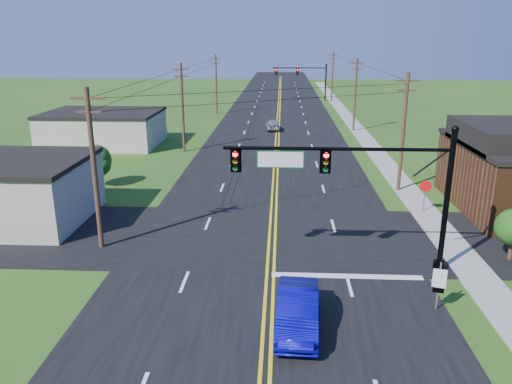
# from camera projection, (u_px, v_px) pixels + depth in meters

# --- Properties ---
(ground) EXTENTS (260.00, 260.00, 0.00)m
(ground) POSITION_uv_depth(u_px,v_px,m) (261.00, 361.00, 18.41)
(ground) COLOR #284B15
(ground) RESTS_ON ground
(road_main) EXTENTS (16.00, 220.00, 0.04)m
(road_main) POSITION_uv_depth(u_px,v_px,m) (277.00, 127.00, 66.09)
(road_main) COLOR black
(road_main) RESTS_ON ground
(road_cross) EXTENTS (70.00, 10.00, 0.04)m
(road_cross) POSITION_uv_depth(u_px,v_px,m) (269.00, 237.00, 29.85)
(road_cross) COLOR black
(road_cross) RESTS_ON ground
(sidewalk) EXTENTS (2.00, 160.00, 0.08)m
(sidewalk) POSITION_uv_depth(u_px,v_px,m) (369.00, 143.00, 56.03)
(sidewalk) COLOR gray
(sidewalk) RESTS_ON ground
(signal_mast_main) EXTENTS (11.30, 0.60, 7.48)m
(signal_mast_main) POSITION_uv_depth(u_px,v_px,m) (356.00, 180.00, 24.42)
(signal_mast_main) COLOR black
(signal_mast_main) RESTS_ON ground
(signal_mast_far) EXTENTS (10.98, 0.60, 7.48)m
(signal_mast_far) POSITION_uv_depth(u_px,v_px,m) (303.00, 76.00, 93.14)
(signal_mast_far) COLOR black
(signal_mast_far) RESTS_ON ground
(cream_bldg_near) EXTENTS (10.20, 8.20, 4.10)m
(cream_bldg_near) POSITION_uv_depth(u_px,v_px,m) (6.00, 190.00, 31.98)
(cream_bldg_near) COLOR #BDB7A1
(cream_bldg_near) RESTS_ON ground
(cream_bldg_far) EXTENTS (12.20, 9.20, 3.70)m
(cream_bldg_far) POSITION_uv_depth(u_px,v_px,m) (104.00, 128.00, 55.02)
(cream_bldg_far) COLOR #BDB7A1
(cream_bldg_far) RESTS_ON ground
(utility_pole_left_a) EXTENTS (1.80, 0.28, 9.00)m
(utility_pole_left_a) POSITION_uv_depth(u_px,v_px,m) (94.00, 167.00, 27.01)
(utility_pole_left_a) COLOR #3B261A
(utility_pole_left_a) RESTS_ON ground
(utility_pole_left_b) EXTENTS (1.80, 0.28, 9.00)m
(utility_pole_left_b) POSITION_uv_depth(u_px,v_px,m) (182.00, 106.00, 50.85)
(utility_pole_left_b) COLOR #3B261A
(utility_pole_left_b) RESTS_ON ground
(utility_pole_left_c) EXTENTS (1.80, 0.28, 9.00)m
(utility_pole_left_c) POSITION_uv_depth(u_px,v_px,m) (216.00, 83.00, 76.60)
(utility_pole_left_c) COLOR #3B261A
(utility_pole_left_c) RESTS_ON ground
(utility_pole_right_a) EXTENTS (1.80, 0.28, 9.00)m
(utility_pole_right_a) POSITION_uv_depth(u_px,v_px,m) (403.00, 131.00, 37.51)
(utility_pole_right_a) COLOR #3B261A
(utility_pole_right_a) RESTS_ON ground
(utility_pole_right_b) EXTENTS (1.80, 0.28, 9.00)m
(utility_pole_right_b) POSITION_uv_depth(u_px,v_px,m) (355.00, 94.00, 62.31)
(utility_pole_right_b) COLOR #3B261A
(utility_pole_right_b) RESTS_ON ground
(utility_pole_right_c) EXTENTS (1.80, 0.28, 9.00)m
(utility_pole_right_c) POSITION_uv_depth(u_px,v_px,m) (332.00, 76.00, 90.92)
(utility_pole_right_c) COLOR #3B261A
(utility_pole_right_c) RESTS_ON ground
(tree_right_back) EXTENTS (3.00, 3.00, 4.10)m
(tree_right_back) POSITION_uv_depth(u_px,v_px,m) (465.00, 148.00, 41.65)
(tree_right_back) COLOR #3B261A
(tree_right_back) RESTS_ON ground
(tree_left) EXTENTS (2.40, 2.40, 3.37)m
(tree_left) POSITION_uv_depth(u_px,v_px,m) (96.00, 160.00, 39.43)
(tree_left) COLOR #3B261A
(tree_left) RESTS_ON ground
(blue_car) EXTENTS (1.89, 4.86, 1.58)m
(blue_car) POSITION_uv_depth(u_px,v_px,m) (297.00, 311.00, 20.28)
(blue_car) COLOR #0A0697
(blue_car) RESTS_ON ground
(distant_car) EXTENTS (2.09, 4.33, 1.42)m
(distant_car) POSITION_uv_depth(u_px,v_px,m) (272.00, 125.00, 64.03)
(distant_car) COLOR #9E9EA3
(distant_car) RESTS_ON ground
(route_sign) EXTENTS (0.56, 0.19, 2.30)m
(route_sign) POSITION_uv_depth(u_px,v_px,m) (439.00, 283.00, 21.44)
(route_sign) COLOR slate
(route_sign) RESTS_ON ground
(stop_sign) EXTENTS (0.76, 0.36, 2.28)m
(stop_sign) POSITION_uv_depth(u_px,v_px,m) (425.00, 189.00, 33.61)
(stop_sign) COLOR slate
(stop_sign) RESTS_ON ground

